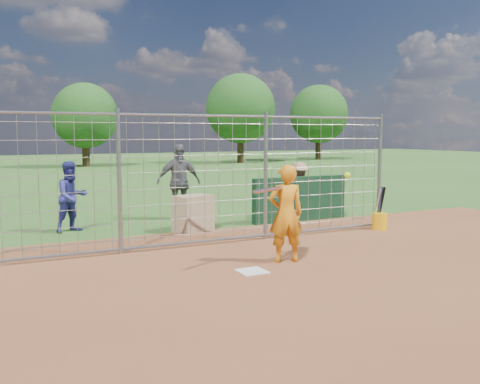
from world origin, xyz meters
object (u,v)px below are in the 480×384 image
batter (286,214)px  bystander_b (179,182)px  bystander_c (299,190)px  bystander_a (72,197)px  bucket_with_bats (380,219)px  equipment_bin (193,213)px

batter → bystander_b: size_ratio=0.86×
batter → bystander_c: 4.71m
bystander_a → bucket_with_bats: (6.21, -2.88, -0.53)m
batter → bystander_a: bearing=-44.1°
bystander_a → equipment_bin: bearing=-46.9°
batter → bystander_b: (-0.02, 5.03, 0.13)m
bystander_a → bystander_b: bystander_b is taller
bystander_a → bucket_with_bats: size_ratio=1.60×
bystander_a → bystander_c: bearing=-28.5°
bystander_b → bucket_with_bats: size_ratio=1.96×
batter → bystander_a: size_ratio=1.06×
bystander_b → equipment_bin: 1.78m
bystander_c → bucket_with_bats: size_ratio=1.48×
batter → bystander_c: (2.76, 3.81, -0.10)m
bystander_a → equipment_bin: size_ratio=1.95×
batter → bucket_with_bats: batter is taller
bystander_b → bystander_c: bystander_b is taller
batter → equipment_bin: size_ratio=2.06×
batter → bucket_with_bats: bearing=-140.2°
bystander_a → equipment_bin: bystander_a is taller
batter → bystander_c: bearing=-111.0°
bystander_b → bucket_with_bats: (3.53, -3.40, -0.71)m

